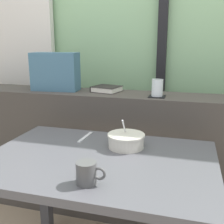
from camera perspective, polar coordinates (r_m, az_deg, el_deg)
The scene contains 12 objects.
outdoor_backdrop at distance 2.30m, azimuth 6.24°, elevation 18.73°, with size 4.80×0.08×2.80m, color #8EBC89.
curtain_left_panel at distance 2.58m, azimuth -17.83°, elevation 14.32°, with size 0.56×0.06×2.50m, color silver.
window_divider_post at distance 2.20m, azimuth 10.40°, elevation 16.19°, with size 0.07×0.05×2.60m, color black.
dark_console_ledge at distance 1.95m, azimuth 2.88°, elevation -9.14°, with size 2.80×0.31×0.89m, color #423D38.
breakfast_table at distance 1.32m, azimuth -2.68°, elevation -13.86°, with size 1.04×0.72×0.71m.
coaster_square at distance 1.73m, azimuth 9.25°, elevation 3.18°, with size 0.10×0.10×0.01m, color black.
juice_glass at distance 1.72m, azimuth 9.31°, elevation 4.78°, with size 0.07×0.07×0.10m.
closed_book at distance 1.90m, azimuth -1.13°, elevation 4.78°, with size 0.21×0.19×0.04m.
throw_pillow at distance 1.98m, azimuth -11.60°, elevation 8.15°, with size 0.32×0.14×0.26m, color #426B84.
soup_bowl at distance 1.37m, azimuth 2.92°, elevation -5.93°, with size 0.18×0.18×0.15m.
fork_utensil at distance 1.52m, azimuth -5.54°, elevation -5.17°, with size 0.02×0.17×0.01m, color silver.
ceramic_mug at distance 1.04m, azimuth -5.20°, elevation -12.41°, with size 0.11×0.08×0.08m.
Camera 1 is at (0.39, -1.20, 1.21)m, focal length 44.35 mm.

